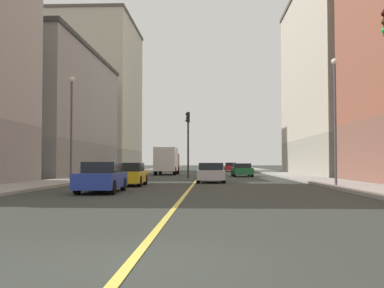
{
  "coord_description": "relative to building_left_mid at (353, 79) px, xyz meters",
  "views": [
    {
      "loc": [
        1.11,
        -6.41,
        1.4
      ],
      "look_at": [
        -0.49,
        32.72,
        2.93
      ],
      "focal_mm": 43.51,
      "sensor_mm": 36.0,
      "label": 1
    }
  ],
  "objects": [
    {
      "name": "ground_plane",
      "position": [
        -16.61,
        -44.72,
        -10.5
      ],
      "size": [
        400.0,
        400.0,
        0.0
      ],
      "primitive_type": "plane",
      "color": "#31352F",
      "rests_on": "ground"
    },
    {
      "name": "sidewalk_left",
      "position": [
        -7.52,
        4.28,
        -10.43
      ],
      "size": [
        3.37,
        168.0,
        0.15
      ],
      "primitive_type": "cube",
      "color": "#9E9B93",
      "rests_on": "ground"
    },
    {
      "name": "sidewalk_right",
      "position": [
        -25.69,
        4.28,
        -10.43
      ],
      "size": [
        3.37,
        168.0,
        0.15
      ],
      "primitive_type": "cube",
      "color": "#9E9B93",
      "rests_on": "ground"
    },
    {
      "name": "lane_center_stripe",
      "position": [
        -16.61,
        4.28,
        -10.5
      ],
      "size": [
        0.16,
        154.0,
        0.01
      ],
      "primitive_type": "cube",
      "color": "#E5D14C",
      "rests_on": "ground"
    },
    {
      "name": "building_left_mid",
      "position": [
        0.0,
        0.0,
        0.0
      ],
      "size": [
        11.98,
        25.63,
        20.99
      ],
      "color": "#9D9688",
      "rests_on": "ground"
    },
    {
      "name": "building_right_midblock",
      "position": [
        -33.21,
        -4.3,
        -4.12
      ],
      "size": [
        11.98,
        23.45,
        12.76
      ],
      "color": "slate",
      "rests_on": "ground"
    },
    {
      "name": "building_right_distant",
      "position": [
        -33.21,
        19.47,
        0.95
      ],
      "size": [
        11.98,
        18.14,
        22.9
      ],
      "color": "#9D9688",
      "rests_on": "ground"
    },
    {
      "name": "traffic_light_median_far",
      "position": [
        -17.53,
        -9.96,
        -6.71
      ],
      "size": [
        0.4,
        0.32,
        5.85
      ],
      "color": "#2D2D2D",
      "rests_on": "ground"
    },
    {
      "name": "street_lamp_left_near",
      "position": [
        -8.61,
        -25.18,
        -6.09
      ],
      "size": [
        0.36,
        0.36,
        7.03
      ],
      "color": "#4C4C51",
      "rests_on": "ground"
    },
    {
      "name": "street_lamp_right_near",
      "position": [
        -24.6,
        -21.23,
        -6.17
      ],
      "size": [
        0.36,
        0.36,
        6.86
      ],
      "color": "#4C4C51",
      "rests_on": "ground"
    },
    {
      "name": "car_yellow",
      "position": [
        -20.39,
        -23.72,
        -9.83
      ],
      "size": [
        1.94,
        4.18,
        1.37
      ],
      "color": "gold",
      "rests_on": "ground"
    },
    {
      "name": "car_black",
      "position": [
        -15.42,
        5.24,
        -9.86
      ],
      "size": [
        1.85,
        4.12,
        1.3
      ],
      "color": "black",
      "rests_on": "ground"
    },
    {
      "name": "car_silver",
      "position": [
        -15.5,
        -19.09,
        -9.84
      ],
      "size": [
        1.94,
        3.96,
        1.35
      ],
      "color": "silver",
      "rests_on": "ground"
    },
    {
      "name": "car_blue",
      "position": [
        -20.54,
        -29.82,
        -9.82
      ],
      "size": [
        1.82,
        4.4,
        1.41
      ],
      "color": "#23389E",
      "rests_on": "ground"
    },
    {
      "name": "car_green",
      "position": [
        -12.48,
        -5.79,
        -9.87
      ],
      "size": [
        1.98,
        4.17,
        1.29
      ],
      "color": "#1E6B38",
      "rests_on": "ground"
    },
    {
      "name": "car_red",
      "position": [
        -12.55,
        19.71,
        -9.85
      ],
      "size": [
        1.87,
        4.2,
        1.34
      ],
      "color": "red",
      "rests_on": "ground"
    },
    {
      "name": "box_truck",
      "position": [
        -20.43,
        0.82,
        -8.9
      ],
      "size": [
        2.36,
        7.64,
        2.99
      ],
      "color": "maroon",
      "rests_on": "ground"
    }
  ]
}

